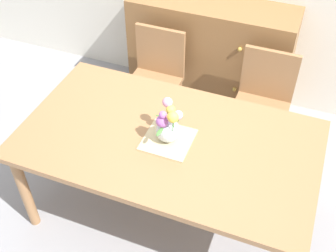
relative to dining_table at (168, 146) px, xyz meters
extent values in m
plane|color=#939399|center=(0.00, 0.00, -0.67)|extent=(12.00, 12.00, 0.00)
cube|color=#9E7047|center=(0.00, 0.00, 0.05)|extent=(1.87, 1.06, 0.04)
cylinder|color=#9E7047|center=(-0.86, -0.45, -0.32)|extent=(0.07, 0.07, 0.70)
cylinder|color=#9E7047|center=(-0.86, 0.45, -0.32)|extent=(0.07, 0.07, 0.70)
cylinder|color=#9E7047|center=(0.86, 0.45, -0.32)|extent=(0.07, 0.07, 0.70)
cube|color=#9E7047|center=(-0.45, 0.79, -0.21)|extent=(0.42, 0.42, 0.04)
cylinder|color=#9E7047|center=(-0.27, 0.61, -0.45)|extent=(0.04, 0.04, 0.44)
cylinder|color=#9E7047|center=(-0.63, 0.61, -0.45)|extent=(0.04, 0.04, 0.44)
cylinder|color=#9E7047|center=(-0.27, 0.97, -0.45)|extent=(0.04, 0.04, 0.44)
cylinder|color=#9E7047|center=(-0.63, 0.97, -0.45)|extent=(0.04, 0.04, 0.44)
cube|color=#9E7047|center=(-0.45, 0.98, 0.02)|extent=(0.42, 0.04, 0.42)
cube|color=#9E7047|center=(0.45, 0.79, -0.21)|extent=(0.42, 0.42, 0.04)
cylinder|color=#9E7047|center=(0.63, 0.61, -0.45)|extent=(0.04, 0.04, 0.44)
cylinder|color=#9E7047|center=(0.27, 0.61, -0.45)|extent=(0.04, 0.04, 0.44)
cylinder|color=#9E7047|center=(0.63, 0.97, -0.45)|extent=(0.04, 0.04, 0.44)
cylinder|color=#9E7047|center=(0.27, 0.97, -0.45)|extent=(0.04, 0.04, 0.44)
cube|color=#9E7047|center=(0.45, 0.98, 0.02)|extent=(0.42, 0.04, 0.42)
cube|color=olive|center=(-0.12, 1.33, -0.17)|extent=(1.40, 0.44, 1.00)
sphere|color=#B7933D|center=(-0.42, 1.10, 0.11)|extent=(0.04, 0.04, 0.04)
sphere|color=#B7933D|center=(0.18, 1.10, 0.11)|extent=(0.04, 0.04, 0.04)
sphere|color=#B7933D|center=(-0.42, 1.10, -0.29)|extent=(0.04, 0.04, 0.04)
sphere|color=#B7933D|center=(0.18, 1.10, -0.29)|extent=(0.04, 0.04, 0.04)
cube|color=#CCB789|center=(0.01, -0.02, 0.08)|extent=(0.30, 0.30, 0.01)
sphere|color=silver|center=(0.01, -0.02, 0.16)|extent=(0.15, 0.15, 0.15)
sphere|color=#EA9EBC|center=(0.06, 0.02, 0.27)|extent=(0.06, 0.06, 0.06)
cylinder|color=#478438|center=(0.06, 0.02, 0.24)|extent=(0.01, 0.01, 0.06)
sphere|color=#EFD14C|center=(0.00, 0.05, 0.27)|extent=(0.06, 0.06, 0.06)
cylinder|color=#478438|center=(0.00, 0.05, 0.24)|extent=(0.01, 0.01, 0.06)
sphere|color=#EFD14C|center=(0.06, -0.06, 0.32)|extent=(0.07, 0.07, 0.07)
cylinder|color=#478438|center=(0.06, -0.06, 0.27)|extent=(0.01, 0.01, 0.11)
sphere|color=#EA9EBC|center=(-0.03, 0.07, 0.30)|extent=(0.06, 0.06, 0.06)
cylinder|color=#478438|center=(-0.03, 0.07, 0.26)|extent=(0.01, 0.01, 0.09)
sphere|color=#B266C6|center=(-0.01, -0.06, 0.26)|extent=(0.07, 0.07, 0.07)
cylinder|color=#478438|center=(-0.01, -0.06, 0.24)|extent=(0.01, 0.01, 0.05)
sphere|color=#B266C6|center=(0.05, -0.04, 0.29)|extent=(0.06, 0.06, 0.06)
cylinder|color=#478438|center=(0.05, -0.04, 0.25)|extent=(0.01, 0.01, 0.08)
sphere|color=#B266C6|center=(-0.01, -0.06, 0.31)|extent=(0.05, 0.05, 0.05)
cylinder|color=#478438|center=(-0.01, -0.06, 0.26)|extent=(0.01, 0.01, 0.10)
ellipsoid|color=#478438|center=(0.06, 0.03, 0.26)|extent=(0.07, 0.07, 0.02)
ellipsoid|color=#478438|center=(0.03, 0.05, 0.24)|extent=(0.05, 0.07, 0.03)
ellipsoid|color=#478438|center=(-0.01, -0.11, 0.22)|extent=(0.04, 0.07, 0.02)
ellipsoid|color=#478438|center=(-0.04, -0.01, 0.26)|extent=(0.07, 0.03, 0.03)
camera|label=1|loc=(0.69, -1.77, 1.94)|focal=45.41mm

